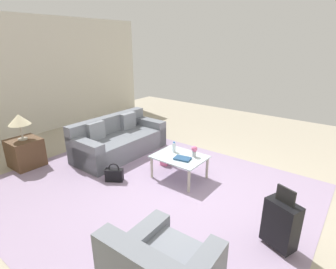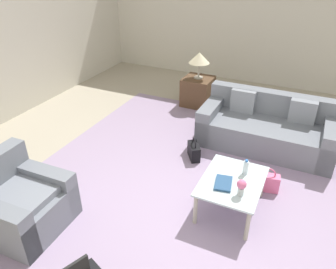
# 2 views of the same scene
# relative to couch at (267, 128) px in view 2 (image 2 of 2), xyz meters

# --- Properties ---
(ground_plane) EXTENTS (12.00, 12.00, 0.00)m
(ground_plane) POSITION_rel_couch_xyz_m (-2.19, 0.60, -0.29)
(ground_plane) COLOR #A89E89
(wall_right) EXTENTS (0.12, 8.00, 3.10)m
(wall_right) POSITION_rel_couch_xyz_m (2.87, 0.60, 1.26)
(wall_right) COLOR beige
(wall_right) RESTS_ON ground
(area_rug) EXTENTS (5.20, 4.40, 0.01)m
(area_rug) POSITION_rel_couch_xyz_m (-1.59, 0.80, -0.29)
(area_rug) COLOR #9984A3
(area_rug) RESTS_ON ground
(couch) EXTENTS (0.97, 2.11, 0.83)m
(couch) POSITION_rel_couch_xyz_m (0.00, 0.00, 0.00)
(couch) COLOR slate
(couch) RESTS_ON ground
(armchair) EXTENTS (0.93, 0.94, 0.87)m
(armchair) POSITION_rel_couch_xyz_m (-3.10, 2.27, 0.00)
(armchair) COLOR slate
(armchair) RESTS_ON ground
(coffee_table) EXTENTS (0.93, 0.72, 0.45)m
(coffee_table) POSITION_rel_couch_xyz_m (-1.79, 0.10, 0.10)
(coffee_table) COLOR silver
(coffee_table) RESTS_ON ground
(water_bottle) EXTENTS (0.06, 0.06, 0.20)m
(water_bottle) POSITION_rel_couch_xyz_m (-1.59, -0.00, 0.25)
(water_bottle) COLOR silver
(water_bottle) RESTS_ON coffee_table
(coffee_table_book) EXTENTS (0.32, 0.24, 0.03)m
(coffee_table_book) POSITION_rel_couch_xyz_m (-1.91, 0.18, 0.17)
(coffee_table_book) COLOR navy
(coffee_table_book) RESTS_ON coffee_table
(flower_vase) EXTENTS (0.11, 0.11, 0.21)m
(flower_vase) POSITION_rel_couch_xyz_m (-2.01, -0.05, 0.28)
(flower_vase) COLOR #B2B7BC
(flower_vase) RESTS_ON coffee_table
(side_table) EXTENTS (0.58, 0.58, 0.58)m
(side_table) POSITION_rel_couch_xyz_m (1.01, 1.60, -0.00)
(side_table) COLOR #513823
(side_table) RESTS_ON ground
(table_lamp) EXTENTS (0.41, 0.41, 0.52)m
(table_lamp) POSITION_rel_couch_xyz_m (1.01, 1.60, 0.69)
(table_lamp) COLOR #ADA899
(table_lamp) RESTS_ON side_table
(handbag_black) EXTENTS (0.34, 0.30, 0.36)m
(handbag_black) POSITION_rel_couch_xyz_m (-0.91, 0.93, -0.17)
(handbag_black) COLOR black
(handbag_black) RESTS_ON ground
(handbag_pink) EXTENTS (0.20, 0.34, 0.36)m
(handbag_pink) POSITION_rel_couch_xyz_m (-1.22, -0.25, -0.17)
(handbag_pink) COLOR pink
(handbag_pink) RESTS_ON ground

